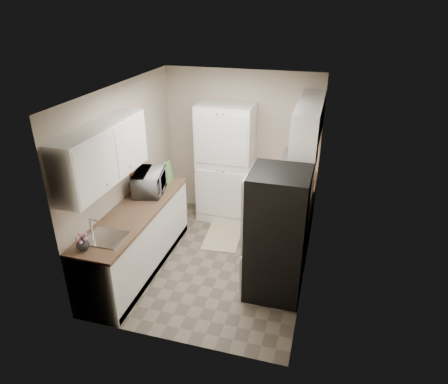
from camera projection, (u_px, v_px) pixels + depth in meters
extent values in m
plane|color=#665B4C|center=(214.00, 260.00, 5.90)|extent=(3.20, 3.20, 0.00)
cube|color=#B9AA96|center=(241.00, 145.00, 6.73)|extent=(2.60, 0.04, 2.50)
cube|color=#B9AA96|center=(166.00, 249.00, 3.96)|extent=(2.60, 0.04, 2.50)
cube|color=#B9AA96|center=(126.00, 173.00, 5.67)|extent=(0.04, 3.20, 2.50)
cube|color=#B9AA96|center=(312.00, 195.00, 5.03)|extent=(0.04, 3.20, 2.50)
cube|color=silver|center=(212.00, 89.00, 4.80)|extent=(2.60, 3.20, 0.04)
cube|color=white|center=(103.00, 154.00, 4.72)|extent=(0.33, 1.60, 0.70)
cube|color=white|center=(309.00, 127.00, 5.50)|extent=(0.33, 1.55, 0.58)
cube|color=#99999E|center=(299.00, 162.00, 5.31)|extent=(0.45, 0.76, 0.13)
cube|color=#B7B7BC|center=(106.00, 238.00, 4.74)|extent=(0.45, 0.40, 0.02)
cube|color=brown|center=(134.00, 172.00, 5.87)|extent=(0.02, 0.22, 0.22)
cube|color=white|center=(225.00, 164.00, 6.64)|extent=(0.90, 0.55, 2.00)
cube|color=white|center=(137.00, 240.00, 5.57)|extent=(0.60, 2.30, 0.88)
cube|color=brown|center=(134.00, 212.00, 5.37)|extent=(0.63, 2.33, 0.04)
cube|color=white|center=(294.00, 206.00, 6.49)|extent=(0.60, 0.80, 0.88)
cube|color=brown|center=(296.00, 180.00, 6.29)|extent=(0.63, 0.83, 0.04)
cube|color=#B7B7BC|center=(286.00, 230.00, 5.80)|extent=(0.64, 0.76, 0.90)
cube|color=black|center=(288.00, 202.00, 5.60)|extent=(0.66, 0.78, 0.03)
cube|color=black|center=(310.00, 198.00, 5.48)|extent=(0.06, 0.76, 0.22)
cube|color=pink|center=(259.00, 225.00, 5.73)|extent=(0.01, 0.16, 0.42)
cube|color=#FBEACD|center=(262.00, 217.00, 5.93)|extent=(0.01, 0.16, 0.42)
cube|color=#B7B7BC|center=(277.00, 235.00, 4.94)|extent=(0.70, 0.72, 1.70)
imported|color=silver|center=(150.00, 182.00, 5.80)|extent=(0.52, 0.66, 0.33)
cylinder|color=black|center=(160.00, 177.00, 6.00)|extent=(0.07, 0.07, 0.29)
imported|color=white|center=(83.00, 243.00, 4.50)|extent=(0.20, 0.20, 0.16)
cube|color=#4D8E3F|center=(167.00, 173.00, 6.11)|extent=(0.04, 0.26, 0.32)
cube|color=#ACACB1|center=(294.00, 175.00, 6.20)|extent=(0.34, 0.39, 0.19)
cube|color=tan|center=(223.00, 236.00, 6.48)|extent=(0.62, 0.92, 0.01)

